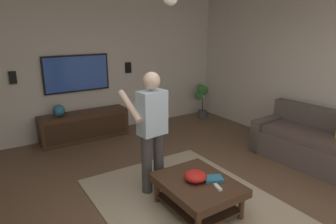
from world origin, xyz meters
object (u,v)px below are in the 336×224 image
person_standing (152,126)px  wall_speaker_right (13,78)px  couch (315,145)px  vase_round (59,110)px  remote_white (218,187)px  remote_black (194,174)px  potted_plant_short (202,96)px  media_console (85,126)px  remote_grey (196,176)px  book (213,179)px  bowl (196,176)px  wall_speaker_left (128,68)px  tv (77,73)px  coffee_table (197,189)px

person_standing → wall_speaker_right: size_ratio=7.45×
couch → vase_round: couch is taller
remote_white → remote_black: (0.41, 0.03, 0.00)m
remote_white → remote_black: 0.41m
potted_plant_short → remote_black: size_ratio=5.45×
media_console → couch: bearing=42.0°
remote_grey → book: bearing=25.9°
person_standing → potted_plant_short: size_ratio=2.01×
remote_grey → couch: bearing=80.1°
bowl → remote_grey: size_ratio=1.80×
remote_black → wall_speaker_left: bearing=6.4°
couch → tv: bearing=-53.6°
potted_plant_short → wall_speaker_right: 4.08m
coffee_table → remote_black: (0.15, -0.06, 0.12)m
person_standing → book: person_standing is taller
tv → wall_speaker_left: 1.11m
person_standing → coffee_table: bearing=-170.2°
coffee_table → book: book is taller
tv → bowl: tv is taller
person_standing → book: bearing=-161.1°
tv → remote_grey: (-3.25, -0.43, -0.87)m
wall_speaker_left → remote_black: bearing=168.1°
remote_white → wall_speaker_left: bearing=-174.8°
couch → wall_speaker_right: (3.37, 3.93, 0.99)m
couch → remote_white: 2.35m
remote_grey → person_standing: bearing=-164.3°
coffee_table → tv: (3.35, 0.38, 0.99)m
remote_black → remote_grey: size_ratio=1.00×
couch → potted_plant_short: size_ratio=2.38×
potted_plant_short → wall_speaker_left: bearing=78.1°
remote_black → tv: bearing=26.1°
remote_white → media_console: bearing=-156.7°
bowl → vase_round: size_ratio=1.23×
remote_black → wall_speaker_right: 3.67m
person_standing → potted_plant_short: person_standing is taller
tv → couch: bearing=39.9°
couch → person_standing: (0.74, 2.64, 0.61)m
person_standing → remote_white: size_ratio=10.93×
potted_plant_short → remote_black: (-2.84, 2.42, -0.12)m
couch → bowl: couch is taller
vase_round → wall_speaker_left: 1.72m
tv → remote_white: 3.73m
couch → tv: tv is taller
coffee_table → vase_round: size_ratio=4.55×
coffee_table → person_standing: bearing=16.4°
couch → coffee_table: size_ratio=1.95×
media_console → remote_black: media_console is taller
tv → book: 3.58m
bowl → vase_round: 3.21m
potted_plant_short → remote_grey: 3.78m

